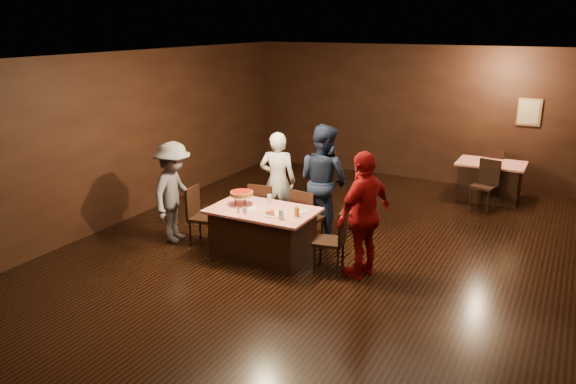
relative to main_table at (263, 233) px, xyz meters
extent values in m
plane|color=black|center=(0.93, 0.56, -0.39)|extent=(10.00, 10.00, 0.00)
cube|color=silver|center=(0.93, 0.56, 2.62)|extent=(8.00, 10.00, 0.04)
cube|color=black|center=(0.93, 5.56, 1.11)|extent=(8.00, 0.04, 3.00)
cube|color=black|center=(0.93, -4.44, 1.11)|extent=(8.00, 0.04, 3.00)
cube|color=black|center=(-3.07, 0.56, 1.11)|extent=(0.04, 10.00, 3.00)
cube|color=tan|center=(3.13, 5.53, 1.31)|extent=(0.46, 0.03, 0.56)
cube|color=beige|center=(3.13, 5.50, 1.31)|extent=(0.38, 0.01, 0.48)
cube|color=red|center=(0.00, 0.00, 0.00)|extent=(1.60, 1.00, 0.77)
cube|color=red|center=(2.61, 4.65, 0.00)|extent=(1.30, 0.90, 0.77)
cube|color=black|center=(-0.40, 0.75, 0.09)|extent=(0.46, 0.46, 0.95)
cube|color=black|center=(0.40, 0.75, 0.09)|extent=(0.46, 0.46, 0.95)
cube|color=black|center=(-1.10, 0.00, 0.09)|extent=(0.48, 0.48, 0.95)
cube|color=black|center=(1.10, 0.00, 0.09)|extent=(0.49, 0.49, 0.95)
cube|color=black|center=(2.61, 3.95, 0.09)|extent=(0.51, 0.51, 0.95)
cube|color=black|center=(2.61, 5.25, 0.09)|extent=(0.46, 0.46, 0.95)
imported|color=silver|center=(-0.40, 1.21, 0.47)|extent=(0.72, 0.59, 1.71)
imported|color=#141C33|center=(0.44, 1.24, 0.57)|extent=(1.11, 0.98, 1.91)
imported|color=slate|center=(-1.63, -0.07, 0.44)|extent=(0.81, 1.17, 1.66)
imported|color=maroon|center=(1.58, 0.09, 0.53)|extent=(0.75, 1.15, 1.82)
cylinder|color=black|center=(-0.40, 0.15, 0.46)|extent=(0.01, 0.01, 0.15)
cylinder|color=black|center=(-0.49, 0.00, 0.46)|extent=(0.01, 0.01, 0.15)
cylinder|color=black|center=(-0.31, 0.00, 0.46)|extent=(0.01, 0.01, 0.15)
cylinder|color=silver|center=(-0.40, 0.05, 0.54)|extent=(0.38, 0.38, 0.01)
cylinder|color=#B27233|center=(-0.40, 0.05, 0.57)|extent=(0.35, 0.35, 0.05)
cylinder|color=#A5140C|center=(-0.40, 0.05, 0.60)|extent=(0.30, 0.30, 0.01)
cylinder|color=white|center=(0.25, -0.18, 0.39)|extent=(0.25, 0.25, 0.01)
cylinder|color=#B27233|center=(0.25, -0.18, 0.42)|extent=(0.18, 0.18, 0.04)
cylinder|color=#A5140C|center=(0.25, -0.18, 0.44)|extent=(0.14, 0.14, 0.01)
cylinder|color=white|center=(0.55, 0.15, 0.39)|extent=(0.25, 0.25, 0.01)
cylinder|color=silver|center=(0.45, -0.25, 0.46)|extent=(0.08, 0.08, 0.14)
cylinder|color=#BF7F26|center=(0.60, -0.05, 0.46)|extent=(0.08, 0.08, 0.14)
cylinder|color=silver|center=(-0.05, 0.30, 0.46)|extent=(0.08, 0.08, 0.14)
cylinder|color=silver|center=(-0.18, -0.25, 0.43)|extent=(0.04, 0.04, 0.08)
cylinder|color=silver|center=(-0.18, -0.25, 0.47)|extent=(0.05, 0.05, 0.02)
cylinder|color=silver|center=(-0.12, -0.30, 0.43)|extent=(0.04, 0.04, 0.08)
cylinder|color=silver|center=(-0.12, -0.30, 0.47)|extent=(0.05, 0.05, 0.02)
cylinder|color=silver|center=(-0.24, -0.30, 0.43)|extent=(0.04, 0.04, 0.08)
cylinder|color=silver|center=(-0.24, -0.30, 0.47)|extent=(0.05, 0.05, 0.02)
cube|color=white|center=(0.30, 0.00, 0.39)|extent=(0.19, 0.19, 0.01)
cube|color=white|center=(-0.15, -0.05, 0.39)|extent=(0.21, 0.21, 0.01)
camera|label=1|loc=(4.05, -6.93, 3.11)|focal=35.00mm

